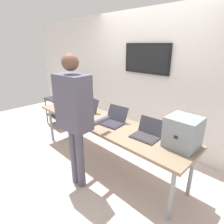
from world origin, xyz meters
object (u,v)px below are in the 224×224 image
Objects in this scene: equipment_box at (183,132)px; laptop_station_2 at (113,120)px; workbench at (105,124)px; storage_cart at (58,107)px; laptop_station_1 at (87,110)px; laptop_station_3 at (147,133)px; laptop_station_0 at (67,102)px; person at (74,112)px.

equipment_box is 1.08m from laptop_station_2.
workbench reaches higher than storage_cart.
laptop_station_1 is at bearing 179.82° from laptop_station_2.
laptop_station_1 is 1.07× the size of laptop_station_3.
laptop_station_0 is at bearing 176.44° from workbench.
storage_cart is at bearing 174.85° from laptop_station_3.
equipment_box is 0.21× the size of person.
laptop_station_0 reaches higher than laptop_station_3.
equipment_box is 1.72m from laptop_station_1.
laptop_station_3 is at bearing -5.15° from storage_cart.
workbench is 4.33× the size of storage_cart.
laptop_station_2 is 1.08× the size of laptop_station_3.
laptop_station_3 is 2.78m from storage_cart.
workbench is 0.75m from person.
storage_cart is at bearing 170.84° from laptop_station_1.
laptop_station_0 reaches higher than storage_cart.
storage_cart is at bearing 156.46° from person.
person reaches higher than equipment_box.
equipment_box reaches higher than laptop_station_1.
laptop_station_0 is at bearing -15.60° from storage_cart.
laptop_station_1 is 0.58× the size of storage_cart.
equipment_box is at bearing 6.40° from workbench.
laptop_station_0 is 0.86× the size of laptop_station_1.
laptop_station_0 is at bearing -178.54° from equipment_box.
person is at bearing -144.92° from equipment_box.
equipment_box reaches higher than workbench.
laptop_station_1 reaches higher than laptop_station_0.
laptop_station_1 is 0.65m from laptop_station_2.
person is (0.13, -0.62, 0.41)m from workbench.
laptop_station_3 is at bearing -168.52° from equipment_box.
laptop_station_2 reaches higher than storage_cart.
laptop_station_0 is 0.50× the size of storage_cart.
laptop_station_2 is 0.22× the size of person.
equipment_box reaches higher than laptop_station_0.
equipment_box is 1.12× the size of laptop_station_0.
laptop_station_2 reaches higher than workbench.
workbench is 7.91× the size of laptop_station_3.
equipment_box is 3.22m from storage_cart.
equipment_box is at bearing -2.86° from storage_cart.
storage_cart is at bearing 173.57° from laptop_station_2.
laptop_station_0 is (-1.19, 0.07, 0.11)m from workbench.
storage_cart is (-0.79, 0.22, -0.35)m from laptop_station_0.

